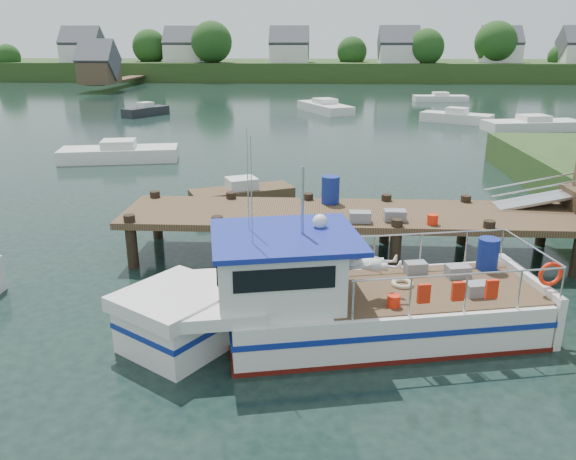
{
  "coord_description": "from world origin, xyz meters",
  "views": [
    {
      "loc": [
        -0.21,
        -16.12,
        6.27
      ],
      "look_at": [
        -1.0,
        -1.5,
        1.3
      ],
      "focal_mm": 35.0,
      "sensor_mm": 36.0,
      "label": 1
    }
  ],
  "objects_px": {
    "moored_rowboat": "(242,196)",
    "moored_c": "(533,125)",
    "moored_d": "(325,107)",
    "moored_e": "(146,111)",
    "dock": "(550,187)",
    "moored_b": "(456,117)",
    "lobster_boat": "(331,302)",
    "moored_far": "(440,98)",
    "moored_a": "(119,153)"
  },
  "relations": [
    {
      "from": "moored_rowboat",
      "to": "moored_c",
      "type": "height_order",
      "value": "moored_rowboat"
    },
    {
      "from": "moored_d",
      "to": "moored_e",
      "type": "relative_size",
      "value": 1.74
    },
    {
      "from": "dock",
      "to": "moored_c",
      "type": "relative_size",
      "value": 2.26
    },
    {
      "from": "moored_b",
      "to": "moored_e",
      "type": "distance_m",
      "value": 26.15
    },
    {
      "from": "lobster_boat",
      "to": "moored_rowboat",
      "type": "height_order",
      "value": "lobster_boat"
    },
    {
      "from": "moored_rowboat",
      "to": "moored_c",
      "type": "distance_m",
      "value": 27.93
    },
    {
      "from": "moored_d",
      "to": "moored_far",
      "type": "bearing_deg",
      "value": 44.15
    },
    {
      "from": "moored_rowboat",
      "to": "moored_d",
      "type": "bearing_deg",
      "value": 88.39
    },
    {
      "from": "moored_rowboat",
      "to": "moored_e",
      "type": "bearing_deg",
      "value": 118.55
    },
    {
      "from": "lobster_boat",
      "to": "moored_far",
      "type": "bearing_deg",
      "value": 64.57
    },
    {
      "from": "moored_b",
      "to": "moored_d",
      "type": "xyz_separation_m",
      "value": [
        -10.39,
        6.5,
        0.01
      ]
    },
    {
      "from": "moored_a",
      "to": "moored_e",
      "type": "height_order",
      "value": "moored_e"
    },
    {
      "from": "moored_c",
      "to": "moored_far",
      "type": "bearing_deg",
      "value": 96.61
    },
    {
      "from": "moored_e",
      "to": "dock",
      "type": "bearing_deg",
      "value": -33.8
    },
    {
      "from": "dock",
      "to": "lobster_boat",
      "type": "height_order",
      "value": "lobster_boat"
    },
    {
      "from": "moored_rowboat",
      "to": "moored_a",
      "type": "distance_m",
      "value": 11.54
    },
    {
      "from": "moored_c",
      "to": "moored_e",
      "type": "relative_size",
      "value": 1.69
    },
    {
      "from": "moored_a",
      "to": "moored_d",
      "type": "xyz_separation_m",
      "value": [
        11.36,
        22.51,
        0.03
      ]
    },
    {
      "from": "lobster_boat",
      "to": "moored_e",
      "type": "distance_m",
      "value": 40.66
    },
    {
      "from": "dock",
      "to": "moored_b",
      "type": "relative_size",
      "value": 2.93
    },
    {
      "from": "dock",
      "to": "moored_d",
      "type": "height_order",
      "value": "dock"
    },
    {
      "from": "moored_rowboat",
      "to": "moored_far",
      "type": "height_order",
      "value": "moored_rowboat"
    },
    {
      "from": "moored_b",
      "to": "moored_e",
      "type": "relative_size",
      "value": 1.31
    },
    {
      "from": "moored_a",
      "to": "lobster_boat",
      "type": "bearing_deg",
      "value": -50.28
    },
    {
      "from": "dock",
      "to": "moored_rowboat",
      "type": "height_order",
      "value": "dock"
    },
    {
      "from": "dock",
      "to": "moored_b",
      "type": "distance_m",
      "value": 29.95
    },
    {
      "from": "lobster_boat",
      "to": "moored_c",
      "type": "xyz_separation_m",
      "value": [
        15.3,
        30.95,
        -0.43
      ]
    },
    {
      "from": "moored_b",
      "to": "moored_c",
      "type": "xyz_separation_m",
      "value": [
        4.69,
        -3.64,
        -0.04
      ]
    },
    {
      "from": "moored_b",
      "to": "moored_e",
      "type": "bearing_deg",
      "value": 167.83
    },
    {
      "from": "moored_far",
      "to": "moored_e",
      "type": "distance_m",
      "value": 31.27
    },
    {
      "from": "moored_e",
      "to": "moored_rowboat",
      "type": "bearing_deg",
      "value": -43.81
    },
    {
      "from": "lobster_boat",
      "to": "moored_far",
      "type": "relative_size",
      "value": 1.69
    },
    {
      "from": "lobster_boat",
      "to": "moored_a",
      "type": "height_order",
      "value": "lobster_boat"
    },
    {
      "from": "moored_far",
      "to": "dock",
      "type": "bearing_deg",
      "value": -114.68
    },
    {
      "from": "moored_e",
      "to": "moored_c",
      "type": "bearing_deg",
      "value": 10.22
    },
    {
      "from": "lobster_boat",
      "to": "moored_a",
      "type": "bearing_deg",
      "value": 109.42
    },
    {
      "from": "dock",
      "to": "moored_rowboat",
      "type": "distance_m",
      "value": 11.11
    },
    {
      "from": "dock",
      "to": "moored_e",
      "type": "bearing_deg",
      "value": 123.68
    },
    {
      "from": "moored_rowboat",
      "to": "moored_a",
      "type": "height_order",
      "value": "moored_rowboat"
    },
    {
      "from": "dock",
      "to": "moored_c",
      "type": "distance_m",
      "value": 27.5
    },
    {
      "from": "moored_a",
      "to": "moored_c",
      "type": "relative_size",
      "value": 0.89
    },
    {
      "from": "lobster_boat",
      "to": "moored_c",
      "type": "bearing_deg",
      "value": 52.19
    },
    {
      "from": "moored_a",
      "to": "moored_d",
      "type": "height_order",
      "value": "moored_d"
    },
    {
      "from": "dock",
      "to": "moored_far",
      "type": "height_order",
      "value": "dock"
    },
    {
      "from": "moored_rowboat",
      "to": "moored_far",
      "type": "xyz_separation_m",
      "value": [
        16.03,
        41.24,
        -0.08
      ]
    },
    {
      "from": "lobster_boat",
      "to": "moored_rowboat",
      "type": "xyz_separation_m",
      "value": [
        -3.3,
        10.13,
        -0.41
      ]
    },
    {
      "from": "moored_rowboat",
      "to": "moored_b",
      "type": "distance_m",
      "value": 28.15
    },
    {
      "from": "moored_b",
      "to": "lobster_boat",
      "type": "bearing_deg",
      "value": -112.54
    },
    {
      "from": "moored_rowboat",
      "to": "moored_e",
      "type": "relative_size",
      "value": 0.97
    },
    {
      "from": "moored_far",
      "to": "moored_d",
      "type": "distance_m",
      "value": 16.19
    }
  ]
}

